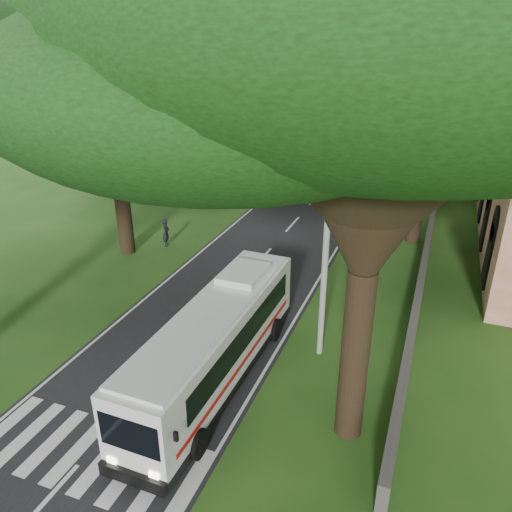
% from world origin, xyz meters
% --- Properties ---
extents(ground, '(140.00, 140.00, 0.00)m').
position_xyz_m(ground, '(0.00, 0.00, 0.00)').
color(ground, '#1E4714').
rests_on(ground, ground).
extents(road, '(8.00, 120.00, 0.04)m').
position_xyz_m(road, '(0.00, 25.00, 0.01)').
color(road, black).
rests_on(road, ground).
extents(crosswalk, '(8.00, 3.00, 0.01)m').
position_xyz_m(crosswalk, '(0.00, -2.00, 0.00)').
color(crosswalk, silver).
rests_on(crosswalk, ground).
extents(property_wall, '(0.35, 50.00, 1.20)m').
position_xyz_m(property_wall, '(9.00, 24.00, 0.60)').
color(property_wall, '#383533').
rests_on(property_wall, ground).
extents(pole_near, '(1.60, 0.24, 8.00)m').
position_xyz_m(pole_near, '(5.50, 6.00, 4.18)').
color(pole_near, gray).
rests_on(pole_near, ground).
extents(pole_mid, '(1.60, 0.24, 8.00)m').
position_xyz_m(pole_mid, '(5.50, 26.00, 4.18)').
color(pole_mid, gray).
rests_on(pole_mid, ground).
extents(pole_far, '(1.60, 0.24, 8.00)m').
position_xyz_m(pole_far, '(5.50, 46.00, 4.18)').
color(pole_far, gray).
rests_on(pole_far, ground).
extents(tree_l_mida, '(15.57, 15.57, 16.17)m').
position_xyz_m(tree_l_mida, '(-8.00, 12.00, 12.75)').
color(tree_l_mida, black).
rests_on(tree_l_mida, ground).
extents(tree_l_midb, '(15.20, 15.20, 16.65)m').
position_xyz_m(tree_l_midb, '(-7.50, 30.00, 13.29)').
color(tree_l_midb, black).
rests_on(tree_l_midb, ground).
extents(tree_l_far, '(15.32, 15.32, 14.83)m').
position_xyz_m(tree_l_far, '(-8.50, 48.00, 11.49)').
color(tree_l_far, black).
rests_on(tree_l_far, ground).
extents(tree_r_near, '(15.96, 15.96, 15.68)m').
position_xyz_m(tree_r_near, '(7.50, 2.00, 12.20)').
color(tree_r_near, black).
rests_on(tree_r_near, ground).
extents(tree_r_mida, '(14.93, 14.93, 15.65)m').
position_xyz_m(tree_r_mida, '(8.00, 20.00, 12.35)').
color(tree_r_mida, black).
rests_on(tree_r_mida, ground).
extents(tree_r_midb, '(14.43, 14.43, 16.44)m').
position_xyz_m(tree_r_midb, '(7.50, 38.00, 13.22)').
color(tree_r_midb, black).
rests_on(tree_r_midb, ground).
extents(tree_r_far, '(15.67, 15.67, 15.16)m').
position_xyz_m(tree_r_far, '(8.50, 56.00, 11.75)').
color(tree_r_far, black).
rests_on(tree_r_far, ground).
extents(coach_bus, '(2.71, 10.90, 3.20)m').
position_xyz_m(coach_bus, '(2.24, 2.90, 1.72)').
color(coach_bus, white).
rests_on(coach_bus, ground).
extents(distant_car_b, '(2.39, 4.26, 1.33)m').
position_xyz_m(distant_car_b, '(-2.30, 48.51, 0.69)').
color(distant_car_b, navy).
rests_on(distant_car_b, road).
extents(distant_car_c, '(2.65, 4.92, 1.36)m').
position_xyz_m(distant_car_c, '(0.80, 58.97, 0.71)').
color(distant_car_c, '#A02E17').
rests_on(distant_car_c, road).
extents(pedestrian, '(0.57, 0.72, 1.74)m').
position_xyz_m(pedestrian, '(-6.26, 13.68, 0.87)').
color(pedestrian, black).
rests_on(pedestrian, ground).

